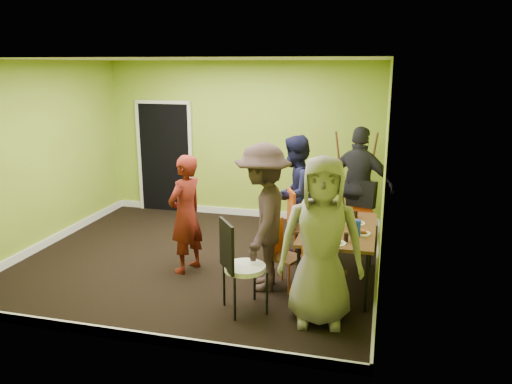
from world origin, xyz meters
TOP-DOWN VIEW (x-y plane):
  - ground at (0.00, 0.00)m, footprint 5.00×5.00m
  - room_walls at (-0.02, 0.04)m, footprint 5.04×4.54m
  - dining_table at (1.99, -0.31)m, footprint 0.90×1.50m
  - chair_left_far at (1.38, 0.34)m, footprint 0.56×0.56m
  - chair_left_near at (1.31, -0.56)m, footprint 0.46×0.46m
  - chair_back_end at (2.18, 1.11)m, footprint 0.56×0.61m
  - chair_front_end at (1.88, -1.16)m, footprint 0.50×0.50m
  - chair_bentwood at (0.98, -1.34)m, footprint 0.59×0.59m
  - easel at (2.05, 1.76)m, footprint 0.69×0.64m
  - plate_near_left at (1.74, 0.16)m, footprint 0.24×0.24m
  - plate_near_right at (1.71, -0.65)m, footprint 0.24×0.24m
  - plate_far_back at (2.01, 0.23)m, footprint 0.24×0.24m
  - plate_far_front at (2.00, -0.90)m, footprint 0.25×0.25m
  - plate_wall_back at (2.18, -0.09)m, footprint 0.24×0.24m
  - plate_wall_front at (2.27, -0.48)m, footprint 0.23×0.23m
  - thermos at (1.99, -0.28)m, footprint 0.07×0.07m
  - blue_bottle at (2.23, -0.57)m, footprint 0.08×0.08m
  - orange_bottle at (1.96, -0.05)m, footprint 0.04×0.04m
  - glass_mid at (1.90, -0.15)m, footprint 0.06×0.06m
  - glass_back at (2.17, 0.16)m, footprint 0.06×0.06m
  - glass_front at (2.12, -0.79)m, footprint 0.06×0.06m
  - cup_a at (1.79, -0.51)m, footprint 0.14×0.14m
  - cup_b at (2.15, -0.33)m, footprint 0.11×0.11m
  - person_standing at (-0.03, -0.40)m, footprint 0.56×0.68m
  - person_left_far at (1.25, 0.68)m, footprint 0.91×1.03m
  - person_left_near at (1.10, -0.66)m, footprint 0.81×1.25m
  - person_back_end at (2.15, 1.27)m, footprint 1.16×0.72m
  - person_front_end at (1.90, -1.34)m, footprint 0.97×0.71m

SIDE VIEW (x-z plane):
  - ground at x=0.00m, z-range 0.00..0.00m
  - chair_left_near at x=1.31m, z-range 0.05..0.90m
  - chair_front_end at x=1.88m, z-range 0.06..1.01m
  - chair_left_far at x=1.38m, z-range 0.06..1.10m
  - chair_bentwood at x=0.98m, z-range 0.06..1.14m
  - dining_table at x=1.99m, z-range 0.32..1.07m
  - chair_back_end at x=2.18m, z-range 0.21..1.25m
  - plate_near_left at x=1.74m, z-range 0.75..0.76m
  - plate_near_right at x=1.71m, z-range 0.75..0.76m
  - plate_far_back at x=2.01m, z-range 0.75..0.76m
  - plate_far_front at x=2.00m, z-range 0.75..0.76m
  - plate_wall_back at x=2.18m, z-range 0.75..0.76m
  - plate_wall_front at x=2.27m, z-range 0.75..0.76m
  - orange_bottle at x=1.96m, z-range 0.75..0.83m
  - glass_back at x=2.17m, z-range 0.75..0.84m
  - glass_mid at x=1.90m, z-range 0.75..0.85m
  - person_standing at x=-0.03m, z-range 0.00..1.60m
  - glass_front at x=2.12m, z-range 0.75..0.85m
  - cup_b at x=2.15m, z-range 0.75..0.85m
  - cup_a at x=1.79m, z-range 0.75..0.86m
  - easel at x=2.05m, z-range -0.01..1.70m
  - blue_bottle at x=2.23m, z-range 0.75..0.95m
  - thermos at x=1.99m, z-range 0.75..0.97m
  - person_left_far at x=1.25m, z-range 0.00..1.75m
  - person_back_end at x=2.15m, z-range 0.00..1.84m
  - person_left_near at x=1.10m, z-range 0.00..1.84m
  - person_front_end at x=1.90m, z-range 0.00..1.85m
  - room_walls at x=-0.02m, z-range -0.42..2.40m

